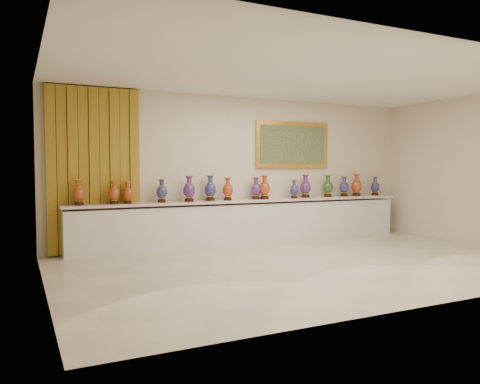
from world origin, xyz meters
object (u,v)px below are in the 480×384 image
object	(u,v)px
counter	(249,222)
vase_0	(79,194)
vase_1	(114,194)
vase_2	(128,194)

from	to	relation	value
counter	vase_0	size ratio (longest dim) A/B	16.23
vase_0	vase_1	xyz separation A→B (m)	(0.59, -0.02, -0.01)
vase_1	vase_2	distance (m)	0.26
counter	vase_2	world-z (taller)	vase_2
counter	vase_1	size ratio (longest dim) A/B	17.33
vase_0	vase_1	bearing A→B (deg)	-1.60
counter	vase_1	distance (m)	2.80
vase_0	vase_2	bearing A→B (deg)	1.77
vase_1	vase_0	bearing A→B (deg)	178.40
counter	vase_0	bearing A→B (deg)	-179.41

